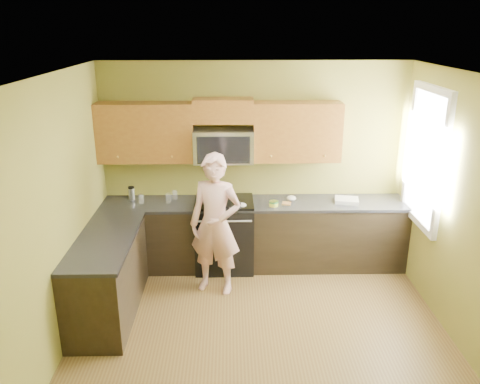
{
  "coord_description": "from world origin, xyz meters",
  "views": [
    {
      "loc": [
        -0.32,
        -4.22,
        3.13
      ],
      "look_at": [
        -0.2,
        1.3,
        1.2
      ],
      "focal_mm": 36.09,
      "sensor_mm": 36.0,
      "label": 1
    }
  ],
  "objects_px": {
    "woman": "(215,225)",
    "travel_mug": "(132,199)",
    "frying_pan": "(230,208)",
    "microwave": "(224,161)",
    "butter_tub": "(274,206)",
    "stove": "(224,234)"
  },
  "relations": [
    {
      "from": "stove",
      "to": "frying_pan",
      "type": "height_order",
      "value": "frying_pan"
    },
    {
      "from": "stove",
      "to": "butter_tub",
      "type": "distance_m",
      "value": 0.79
    },
    {
      "from": "microwave",
      "to": "travel_mug",
      "type": "bearing_deg",
      "value": 178.57
    },
    {
      "from": "microwave",
      "to": "frying_pan",
      "type": "bearing_deg",
      "value": -78.15
    },
    {
      "from": "butter_tub",
      "to": "travel_mug",
      "type": "bearing_deg",
      "value": 171.26
    },
    {
      "from": "woman",
      "to": "travel_mug",
      "type": "height_order",
      "value": "woman"
    },
    {
      "from": "woman",
      "to": "frying_pan",
      "type": "bearing_deg",
      "value": 80.2
    },
    {
      "from": "woman",
      "to": "butter_tub",
      "type": "distance_m",
      "value": 0.87
    },
    {
      "from": "stove",
      "to": "woman",
      "type": "xyz_separation_m",
      "value": [
        -0.1,
        -0.6,
        0.39
      ]
    },
    {
      "from": "frying_pan",
      "to": "woman",
      "type": "bearing_deg",
      "value": -135.28
    },
    {
      "from": "frying_pan",
      "to": "travel_mug",
      "type": "bearing_deg",
      "value": 144.53
    },
    {
      "from": "woman",
      "to": "butter_tub",
      "type": "height_order",
      "value": "woman"
    },
    {
      "from": "woman",
      "to": "frying_pan",
      "type": "height_order",
      "value": "woman"
    },
    {
      "from": "woman",
      "to": "stove",
      "type": "bearing_deg",
      "value": 98.21
    },
    {
      "from": "frying_pan",
      "to": "travel_mug",
      "type": "xyz_separation_m",
      "value": [
        -1.31,
        0.41,
        -0.03
      ]
    },
    {
      "from": "butter_tub",
      "to": "travel_mug",
      "type": "xyz_separation_m",
      "value": [
        -1.87,
        0.29,
        0.0
      ]
    },
    {
      "from": "microwave",
      "to": "butter_tub",
      "type": "bearing_deg",
      "value": -21.9
    },
    {
      "from": "microwave",
      "to": "woman",
      "type": "bearing_deg",
      "value": -97.66
    },
    {
      "from": "microwave",
      "to": "travel_mug",
      "type": "xyz_separation_m",
      "value": [
        -1.23,
        0.03,
        -0.53
      ]
    },
    {
      "from": "microwave",
      "to": "butter_tub",
      "type": "distance_m",
      "value": 0.87
    },
    {
      "from": "stove",
      "to": "microwave",
      "type": "bearing_deg",
      "value": 90.0
    },
    {
      "from": "woman",
      "to": "travel_mug",
      "type": "xyz_separation_m",
      "value": [
        -1.13,
        0.75,
        0.05
      ]
    }
  ]
}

